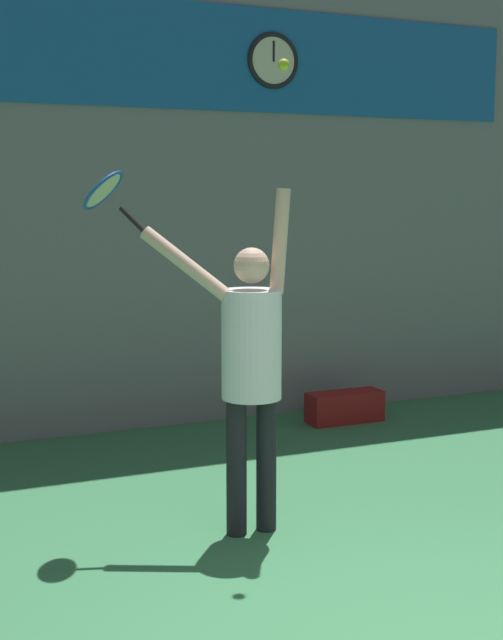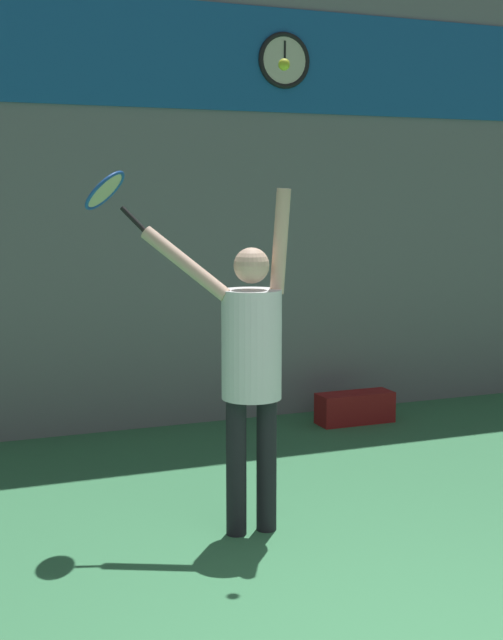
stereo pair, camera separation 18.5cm
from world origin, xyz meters
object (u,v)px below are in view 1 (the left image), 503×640
scoreboard_clock (273,61)px  tennis_racket (105,193)px  tennis_ball (284,65)px  equipment_bag (345,407)px  tennis_player (250,357)px

scoreboard_clock → tennis_racket: size_ratio=1.20×
tennis_ball → equipment_bag: 4.02m
tennis_racket → equipment_bag: tennis_racket is taller
scoreboard_clock → tennis_racket: 3.42m
scoreboard_clock → tennis_player: scoreboard_clock is taller
tennis_racket → tennis_player: bearing=-31.6°
scoreboard_clock → equipment_bag: scoreboard_clock is taller
scoreboard_clock → tennis_racket: (-2.22, -2.28, -1.25)m
tennis_racket → equipment_bag: bearing=32.6°
tennis_ball → tennis_player: bearing=167.1°
scoreboard_clock → tennis_ball: (-1.24, -2.81, -0.48)m
tennis_player → tennis_racket: 1.37m
tennis_player → tennis_racket: (-0.78, 0.48, 1.02)m
tennis_player → equipment_bag: tennis_player is taller
tennis_ball → equipment_bag: size_ratio=0.10×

